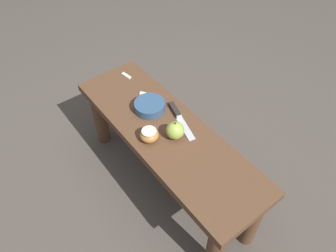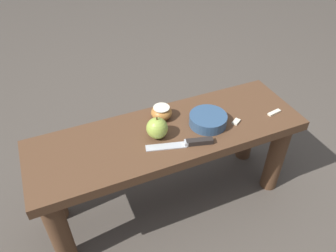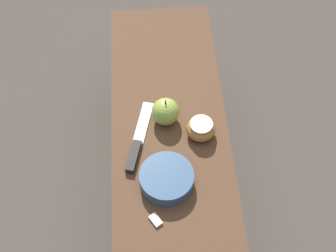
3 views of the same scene
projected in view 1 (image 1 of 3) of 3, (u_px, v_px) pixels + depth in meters
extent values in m
plane|color=#4C443D|center=(167.00, 182.00, 1.78)|extent=(8.00, 8.00, 0.00)
cube|color=brown|center=(166.00, 134.00, 1.49)|extent=(1.07, 0.34, 0.04)
cylinder|color=brown|center=(252.00, 219.00, 1.43)|extent=(0.08, 0.08, 0.38)
cylinder|color=brown|center=(133.00, 101.00, 1.95)|extent=(0.08, 0.08, 0.38)
cylinder|color=brown|center=(215.00, 249.00, 1.34)|extent=(0.08, 0.08, 0.38)
cylinder|color=brown|center=(100.00, 117.00, 1.85)|extent=(0.08, 0.08, 0.38)
cube|color=#B7BABF|center=(185.00, 129.00, 1.48)|extent=(0.15, 0.07, 0.00)
cube|color=#B7BABF|center=(179.00, 117.00, 1.52)|extent=(0.02, 0.03, 0.02)
cube|color=#282321|center=(175.00, 110.00, 1.55)|extent=(0.10, 0.05, 0.02)
sphere|color=#9EB747|center=(175.00, 130.00, 1.42)|extent=(0.08, 0.08, 0.08)
cylinder|color=#4C3319|center=(175.00, 124.00, 1.39)|extent=(0.01, 0.01, 0.01)
ellipsoid|color=#B27233|center=(149.00, 135.00, 1.42)|extent=(0.08, 0.08, 0.05)
cylinder|color=silver|center=(149.00, 131.00, 1.41)|extent=(0.07, 0.07, 0.00)
cube|color=silver|center=(143.00, 94.00, 1.64)|extent=(0.04, 0.04, 0.01)
cube|color=silver|center=(126.00, 76.00, 1.74)|extent=(0.06, 0.03, 0.01)
cylinder|color=#335175|center=(150.00, 106.00, 1.55)|extent=(0.15, 0.15, 0.04)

